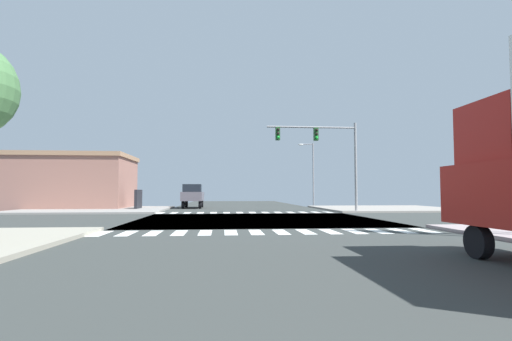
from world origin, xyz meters
name	(u,v)px	position (x,y,z in m)	size (l,w,h in m)	color
ground	(258,220)	(0.00, 0.00, -0.03)	(90.00, 90.00, 0.05)	#323634
sidewalk_corner_ne	(385,208)	(13.00, 12.00, 0.07)	(12.00, 12.00, 0.14)	gray
sidewalk_corner_nw	(96,210)	(-13.00, 12.00, 0.07)	(12.00, 12.00, 0.14)	gray
crosswalk_near	(269,232)	(-0.25, -7.30, 0.00)	(13.50, 2.00, 0.01)	silver
crosswalk_far	(246,213)	(-0.25, 7.30, 0.00)	(13.50, 2.00, 0.01)	silver
traffic_signal_mast	(322,146)	(5.71, 6.84, 5.24)	(7.15, 0.55, 7.08)	gray
street_lamp	(311,168)	(7.80, 19.72, 4.29)	(1.78, 0.32, 7.06)	gray
bank_building	(59,182)	(-17.52, 15.24, 2.58)	(14.77, 7.80, 5.13)	#946457
pickup_nearside_1	(193,195)	(-5.00, 16.11, 1.29)	(2.00, 5.10, 2.35)	black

